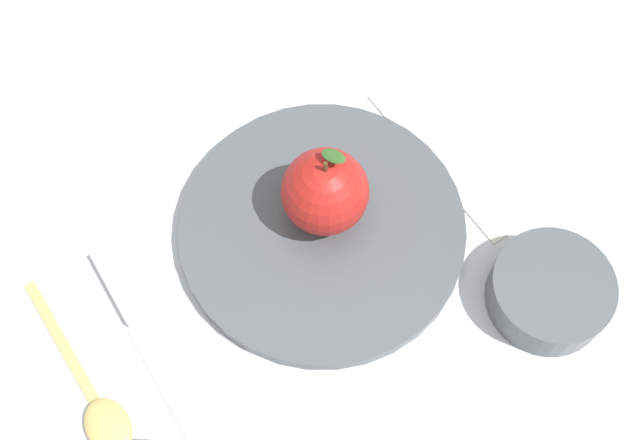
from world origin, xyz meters
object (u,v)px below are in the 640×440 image
Objects in this scene: side_bowl at (551,290)px; linen_napkin at (474,138)px; apple at (325,192)px; knife at (137,325)px; spoon at (98,407)px; dinner_plate at (320,226)px.

linen_napkin is (0.09, 0.14, -0.02)m from side_bowl.
apple is 0.19m from knife.
side_bowl is 0.34m from knife.
spoon is (-0.07, -0.02, 0.00)m from knife.
dinner_plate is at bearing 162.37° from linen_napkin.
side_bowl is 0.37m from spoon.
side_bowl is at bearing -124.24° from linen_napkin.
dinner_plate is 0.17m from knife.
spoon is at bearing 172.35° from apple.
apple reaches higher than knife.
dinner_plate is at bearing -161.60° from apple.
linen_napkin is at bearing -19.02° from knife.
apple is 0.25m from spoon.
spoon is at bearing 143.48° from side_bowl.
side_bowl reaches higher than knife.
knife is 0.97× the size of linen_napkin.
linen_napkin is (0.16, -0.05, -0.01)m from dinner_plate.
linen_napkin is (0.39, -0.09, -0.00)m from spoon.
dinner_plate reaches higher than spoon.
apple is 0.52× the size of spoon.
dinner_plate is at bearing -20.38° from knife.
apple is 0.87× the size of side_bowl.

